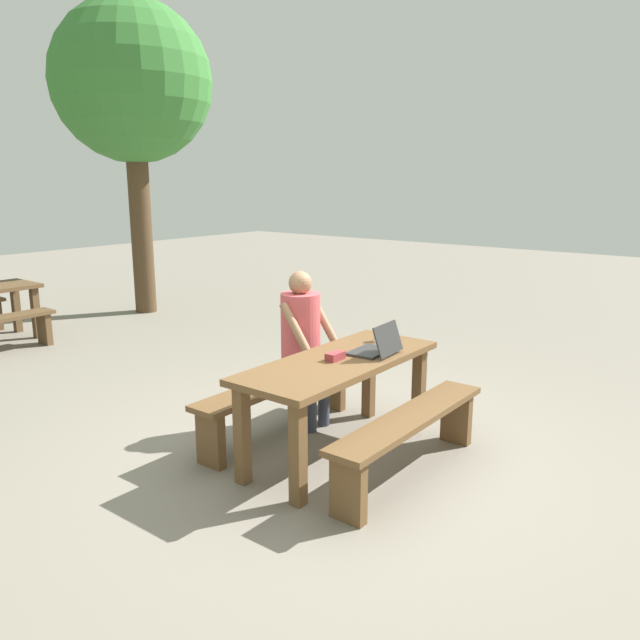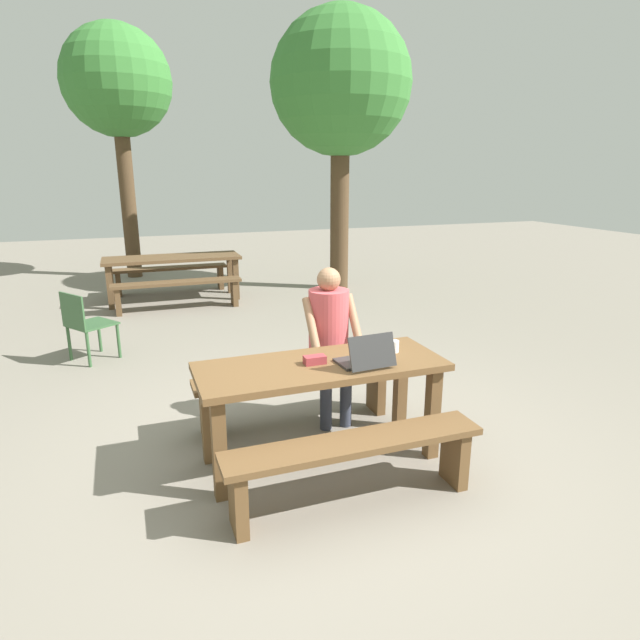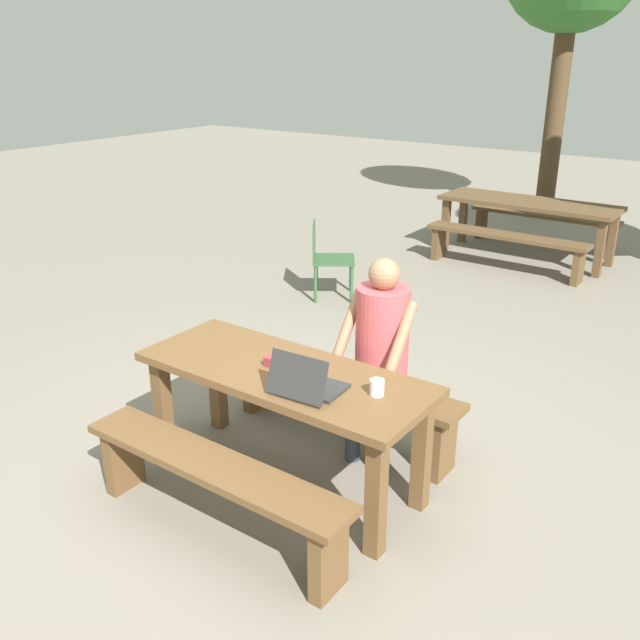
% 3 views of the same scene
% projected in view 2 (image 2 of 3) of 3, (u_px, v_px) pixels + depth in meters
% --- Properties ---
extents(ground_plane, '(30.00, 30.00, 0.00)m').
position_uv_depth(ground_plane, '(321.00, 458.00, 4.09)').
color(ground_plane, gray).
extents(picnic_table_front, '(1.80, 0.70, 0.77)m').
position_uv_depth(picnic_table_front, '(321.00, 380.00, 3.91)').
color(picnic_table_front, brown).
rests_on(picnic_table_front, ground).
extents(bench_near, '(1.72, 0.30, 0.47)m').
position_uv_depth(bench_near, '(355.00, 457.00, 3.43)').
color(bench_near, brown).
rests_on(bench_near, ground).
extents(bench_far, '(1.72, 0.30, 0.47)m').
position_uv_depth(bench_far, '(296.00, 386.00, 4.56)').
color(bench_far, brown).
rests_on(bench_far, ground).
extents(laptop, '(0.37, 0.35, 0.25)m').
position_uv_depth(laptop, '(366.00, 358.00, 3.82)').
color(laptop, '#2D2D2D').
rests_on(laptop, picnic_table_front).
extents(small_pouch, '(0.16, 0.08, 0.06)m').
position_uv_depth(small_pouch, '(315.00, 360.00, 3.86)').
color(small_pouch, '#993338').
rests_on(small_pouch, picnic_table_front).
extents(coffee_mug, '(0.08, 0.08, 0.09)m').
position_uv_depth(coffee_mug, '(394.00, 346.00, 4.11)').
color(coffee_mug, white).
rests_on(coffee_mug, picnic_table_front).
extents(person_seated, '(0.45, 0.43, 1.34)m').
position_uv_depth(person_seated, '(330.00, 333.00, 4.51)').
color(person_seated, '#333847').
rests_on(person_seated, ground).
extents(plastic_chair, '(0.61, 0.61, 0.81)m').
position_uv_depth(plastic_chair, '(86.00, 324.00, 6.05)').
color(plastic_chair, '#335933').
rests_on(plastic_chair, ground).
extents(picnic_table_mid, '(2.18, 0.75, 0.74)m').
position_uv_depth(picnic_table_mid, '(172.00, 263.00, 8.82)').
color(picnic_table_mid, brown).
rests_on(picnic_table_mid, ground).
extents(bench_mid_south, '(1.96, 0.31, 0.45)m').
position_uv_depth(bench_mid_south, '(178.00, 288.00, 8.29)').
color(bench_mid_south, brown).
rests_on(bench_mid_south, ground).
extents(bench_mid_north, '(1.96, 0.31, 0.45)m').
position_uv_depth(bench_mid_north, '(170.00, 273.00, 9.50)').
color(bench_mid_north, brown).
rests_on(bench_mid_north, ground).
extents(tree_left, '(2.38, 2.38, 4.70)m').
position_uv_depth(tree_left, '(341.00, 86.00, 9.00)').
color(tree_left, '#4C3823').
rests_on(tree_left, ground).
extents(tree_right, '(2.02, 2.02, 4.71)m').
position_uv_depth(tree_right, '(117.00, 85.00, 10.01)').
color(tree_right, '#4C3823').
rests_on(tree_right, ground).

